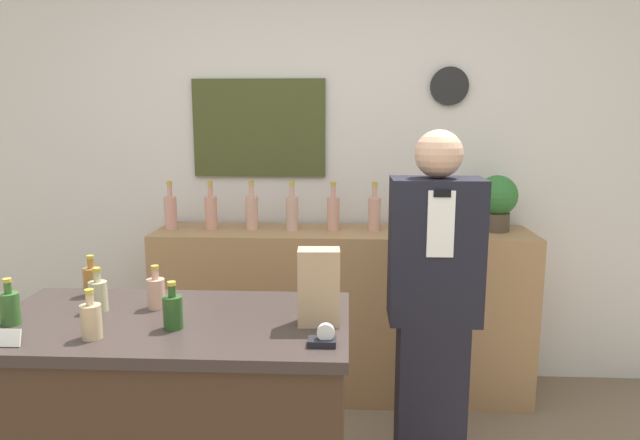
{
  "coord_description": "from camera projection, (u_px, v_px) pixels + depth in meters",
  "views": [
    {
      "loc": [
        0.19,
        -1.48,
        1.63
      ],
      "look_at": [
        0.06,
        1.08,
        1.16
      ],
      "focal_mm": 32.0,
      "sensor_mm": 36.0,
      "label": 1
    }
  ],
  "objects": [
    {
      "name": "counter_bottle_4",
      "position": [
        156.0,
        292.0,
        2.15
      ],
      "size": [
        0.07,
        0.07,
        0.17
      ],
      "color": "tan",
      "rests_on": "display_counter"
    },
    {
      "name": "counter_bottle_5",
      "position": [
        173.0,
        311.0,
        1.94
      ],
      "size": [
        0.07,
        0.07,
        0.17
      ],
      "color": "#25491D",
      "rests_on": "display_counter"
    },
    {
      "name": "price_card_left",
      "position": [
        7.0,
        338.0,
        1.8
      ],
      "size": [
        0.09,
        0.02,
        0.06
      ],
      "color": "white",
      "rests_on": "display_counter"
    },
    {
      "name": "shelf_bottle_4",
      "position": [
        333.0,
        212.0,
        3.25
      ],
      "size": [
        0.07,
        0.07,
        0.28
      ],
      "color": "tan",
      "rests_on": "back_shelf"
    },
    {
      "name": "counter_bottle_3",
      "position": [
        91.0,
        320.0,
        1.86
      ],
      "size": [
        0.07,
        0.07,
        0.17
      ],
      "color": "tan",
      "rests_on": "display_counter"
    },
    {
      "name": "shelf_bottle_7",
      "position": [
        458.0,
        213.0,
        3.21
      ],
      "size": [
        0.07,
        0.07,
        0.28
      ],
      "color": "tan",
      "rests_on": "back_shelf"
    },
    {
      "name": "counter_bottle_0",
      "position": [
        10.0,
        307.0,
        1.98
      ],
      "size": [
        0.07,
        0.07,
        0.17
      ],
      "color": "#305A26",
      "rests_on": "display_counter"
    },
    {
      "name": "shelf_bottle_2",
      "position": [
        252.0,
        211.0,
        3.28
      ],
      "size": [
        0.07,
        0.07,
        0.28
      ],
      "color": "tan",
      "rests_on": "back_shelf"
    },
    {
      "name": "counter_bottle_1",
      "position": [
        92.0,
        280.0,
        2.31
      ],
      "size": [
        0.07,
        0.07,
        0.17
      ],
      "color": "#A26A2E",
      "rests_on": "display_counter"
    },
    {
      "name": "shelf_bottle_5",
      "position": [
        374.0,
        212.0,
        3.25
      ],
      "size": [
        0.07,
        0.07,
        0.28
      ],
      "color": "tan",
      "rests_on": "back_shelf"
    },
    {
      "name": "shopkeeper",
      "position": [
        433.0,
        308.0,
        2.54
      ],
      "size": [
        0.4,
        0.25,
        1.57
      ],
      "color": "black",
      "rests_on": "ground_plane"
    },
    {
      "name": "counter_bottle_2",
      "position": [
        98.0,
        295.0,
        2.12
      ],
      "size": [
        0.07,
        0.07,
        0.17
      ],
      "color": "tan",
      "rests_on": "display_counter"
    },
    {
      "name": "back_shelf",
      "position": [
        342.0,
        313.0,
        3.34
      ],
      "size": [
        2.15,
        0.45,
        0.98
      ],
      "color": "#9E754C",
      "rests_on": "ground_plane"
    },
    {
      "name": "shelf_bottle_6",
      "position": [
        417.0,
        214.0,
        3.2
      ],
      "size": [
        0.07,
        0.07,
        0.28
      ],
      "color": "tan",
      "rests_on": "back_shelf"
    },
    {
      "name": "shelf_bottle_1",
      "position": [
        211.0,
        211.0,
        3.28
      ],
      "size": [
        0.07,
        0.07,
        0.28
      ],
      "color": "tan",
      "rests_on": "back_shelf"
    },
    {
      "name": "display_counter",
      "position": [
        175.0,
        435.0,
        2.13
      ],
      "size": [
        1.29,
        0.68,
        0.91
      ],
      "color": "#382619",
      "rests_on": "ground_plane"
    },
    {
      "name": "back_wall",
      "position": [
        317.0,
        162.0,
        3.48
      ],
      "size": [
        5.2,
        0.09,
        2.7
      ],
      "color": "silver",
      "rests_on": "ground_plane"
    },
    {
      "name": "paper_bag",
      "position": [
        319.0,
        287.0,
        1.97
      ],
      "size": [
        0.15,
        0.1,
        0.27
      ],
      "color": "tan",
      "rests_on": "display_counter"
    },
    {
      "name": "shelf_bottle_0",
      "position": [
        171.0,
        211.0,
        3.29
      ],
      "size": [
        0.07,
        0.07,
        0.28
      ],
      "color": "tan",
      "rests_on": "back_shelf"
    },
    {
      "name": "shelf_bottle_3",
      "position": [
        292.0,
        212.0,
        3.26
      ],
      "size": [
        0.07,
        0.07,
        0.28
      ],
      "color": "tan",
      "rests_on": "back_shelf"
    },
    {
      "name": "tape_dispenser",
      "position": [
        323.0,
        339.0,
        1.81
      ],
      "size": [
        0.09,
        0.06,
        0.07
      ],
      "color": "black",
      "rests_on": "display_counter"
    },
    {
      "name": "potted_plant",
      "position": [
        497.0,
        200.0,
        3.22
      ],
      "size": [
        0.23,
        0.23,
        0.32
      ],
      "color": "#4C3D2D",
      "rests_on": "back_shelf"
    }
  ]
}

